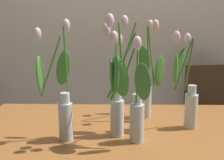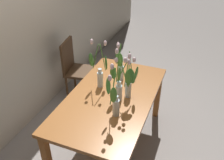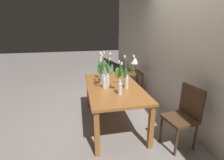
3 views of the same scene
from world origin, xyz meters
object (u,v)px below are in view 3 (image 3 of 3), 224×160
Objects in this scene: tulip_vase_0 at (103,75)px; pillar_candle at (130,69)px; dining_chair at (184,113)px; dining_table at (114,91)px; tulip_vase_4 at (102,72)px; tulip_vase_3 at (127,78)px; tulip_vase_1 at (120,82)px; tulip_vase_2 at (107,76)px; side_table at (133,76)px; table_lamp at (135,61)px.

tulip_vase_0 is 1.90m from pillar_candle.
tulip_vase_0 is 0.63× the size of dining_chair.
dining_chair is (0.76, 0.89, -0.12)m from dining_table.
tulip_vase_4 reaches higher than dining_table.
tulip_vase_0 is 0.40m from tulip_vase_3.
tulip_vase_1 reaches higher than dining_table.
tulip_vase_3 reaches higher than pillar_candle.
tulip_vase_2 is at bearing 9.36° from tulip_vase_4.
tulip_vase_4 is at bearing -141.54° from tulip_vase_3.
dining_chair is at bearing 1.00° from side_table.
tulip_vase_0 is 1.48× the size of table_lamp.
dining_table is at bearing -127.05° from tulip_vase_3.
tulip_vase_2 reaches higher than table_lamp.
tulip_vase_2 is (-0.05, 0.07, -0.05)m from tulip_vase_0.
tulip_vase_4 is at bearing -135.17° from dining_chair.
table_lamp is (0.04, 0.02, 0.42)m from side_table.
side_table is 0.21m from pillar_candle.
tulip_vase_4 reaches higher than pillar_candle.
dining_table reaches higher than side_table.
tulip_vase_4 reaches higher than tulip_vase_3.
tulip_vase_3 reaches higher than dining_table.
side_table is (-1.58, 0.65, -0.49)m from tulip_vase_3.
tulip_vase_1 is 0.90× the size of tulip_vase_4.
tulip_vase_3 is at bearing -131.30° from dining_chair.
tulip_vase_2 reaches higher than side_table.
side_table is 1.38× the size of table_lamp.
tulip_vase_4 is (-0.32, 0.03, -0.04)m from tulip_vase_0.
tulip_vase_4 is 1.42× the size of table_lamp.
tulip_vase_3 reaches higher than table_lamp.
dining_chair is (0.42, 0.87, -0.40)m from tulip_vase_1.
tulip_vase_1 is 0.26m from tulip_vase_3.
side_table is at bearing 24.82° from pillar_candle.
tulip_vase_2 is 1.81m from pillar_candle.
dining_chair is 1.69× the size of side_table.
tulip_vase_2 is 1.04× the size of tulip_vase_3.
side_table is (-1.77, 0.83, -0.49)m from tulip_vase_1.
pillar_candle is at bearing 160.92° from tulip_vase_3.
dining_table is at bearing 99.02° from tulip_vase_0.
table_lamp is (-2.15, -0.02, 0.33)m from dining_chair.
tulip_vase_1 is 1.04m from dining_chair.
dining_chair is at bearing 64.25° from tulip_vase_1.
dining_table is 1.72× the size of dining_chair.
table_lamp is at bearing 137.41° from tulip_vase_4.
dining_chair is (0.73, 1.07, -0.44)m from tulip_vase_0.
dining_table is 1.17m from dining_chair.
pillar_candle is (-1.90, 0.77, -0.33)m from tulip_vase_1.
tulip_vase_2 is 1.06× the size of side_table.
tulip_vase_4 is 1.53m from dining_chair.
tulip_vase_3 reaches higher than tulip_vase_1.
dining_chair reaches higher than pillar_candle.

